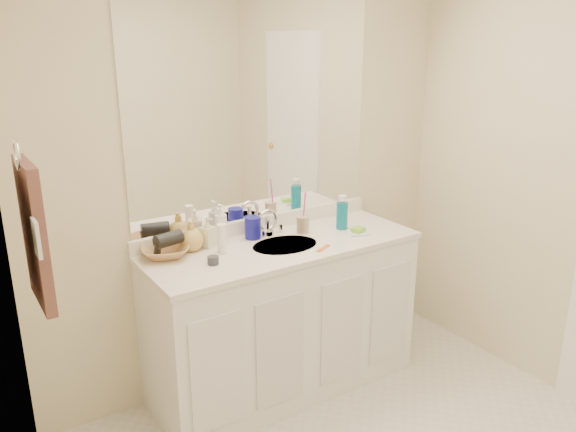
# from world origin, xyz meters

# --- Properties ---
(wall_back) EXTENTS (2.60, 0.02, 2.40)m
(wall_back) POSITION_xyz_m (0.00, 1.30, 1.20)
(wall_back) COLOR beige
(wall_back) RESTS_ON floor
(wall_left) EXTENTS (0.02, 2.60, 2.40)m
(wall_left) POSITION_xyz_m (-1.30, 0.00, 1.20)
(wall_left) COLOR beige
(wall_left) RESTS_ON floor
(vanity_cabinet) EXTENTS (1.50, 0.55, 0.85)m
(vanity_cabinet) POSITION_xyz_m (0.00, 1.02, 0.42)
(vanity_cabinet) COLOR white
(vanity_cabinet) RESTS_ON floor
(countertop) EXTENTS (1.52, 0.57, 0.03)m
(countertop) POSITION_xyz_m (0.00, 1.02, 0.86)
(countertop) COLOR white
(countertop) RESTS_ON vanity_cabinet
(backsplash) EXTENTS (1.52, 0.03, 0.08)m
(backsplash) POSITION_xyz_m (0.00, 1.29, 0.92)
(backsplash) COLOR white
(backsplash) RESTS_ON countertop
(sink_basin) EXTENTS (0.37, 0.37, 0.02)m
(sink_basin) POSITION_xyz_m (0.00, 1.00, 0.87)
(sink_basin) COLOR beige
(sink_basin) RESTS_ON countertop
(faucet) EXTENTS (0.02, 0.02, 0.11)m
(faucet) POSITION_xyz_m (0.00, 1.18, 0.94)
(faucet) COLOR silver
(faucet) RESTS_ON countertop
(mirror) EXTENTS (1.48, 0.01, 1.20)m
(mirror) POSITION_xyz_m (0.00, 1.29, 1.56)
(mirror) COLOR white
(mirror) RESTS_ON wall_back
(blue_mug) EXTENTS (0.12, 0.12, 0.12)m
(blue_mug) POSITION_xyz_m (-0.09, 1.19, 0.94)
(blue_mug) COLOR navy
(blue_mug) RESTS_ON countertop
(tan_cup) EXTENTS (0.09, 0.09, 0.10)m
(tan_cup) POSITION_xyz_m (0.19, 1.11, 0.93)
(tan_cup) COLOR tan
(tan_cup) RESTS_ON countertop
(toothbrush) EXTENTS (0.01, 0.04, 0.18)m
(toothbrush) POSITION_xyz_m (0.20, 1.11, 1.03)
(toothbrush) COLOR #F841A1
(toothbrush) RESTS_ON tan_cup
(mouthwash_bottle) EXTENTS (0.08, 0.08, 0.16)m
(mouthwash_bottle) POSITION_xyz_m (0.42, 1.05, 0.96)
(mouthwash_bottle) COLOR #0B6F8A
(mouthwash_bottle) RESTS_ON countertop
(soap_dish) EXTENTS (0.13, 0.12, 0.01)m
(soap_dish) POSITION_xyz_m (0.44, 0.92, 0.89)
(soap_dish) COLOR white
(soap_dish) RESTS_ON countertop
(green_soap) EXTENTS (0.08, 0.07, 0.03)m
(green_soap) POSITION_xyz_m (0.44, 0.92, 0.90)
(green_soap) COLOR #81D333
(green_soap) RESTS_ON soap_dish
(orange_comb) EXTENTS (0.11, 0.07, 0.00)m
(orange_comb) POSITION_xyz_m (0.14, 0.84, 0.88)
(orange_comb) COLOR orange
(orange_comb) RESTS_ON countertop
(dark_jar) EXTENTS (0.07, 0.07, 0.04)m
(dark_jar) POSITION_xyz_m (-0.44, 0.97, 0.90)
(dark_jar) COLOR #33343A
(dark_jar) RESTS_ON countertop
(extra_white_bottle) EXTENTS (0.05, 0.05, 0.15)m
(extra_white_bottle) POSITION_xyz_m (-0.34, 1.09, 0.96)
(extra_white_bottle) COLOR white
(extra_white_bottle) RESTS_ON countertop
(soap_bottle_white) EXTENTS (0.08, 0.08, 0.21)m
(soap_bottle_white) POSITION_xyz_m (-0.26, 1.25, 0.98)
(soap_bottle_white) COLOR white
(soap_bottle_white) RESTS_ON countertop
(soap_bottle_cream) EXTENTS (0.10, 0.10, 0.16)m
(soap_bottle_cream) POSITION_xyz_m (-0.36, 1.21, 0.96)
(soap_bottle_cream) COLOR #F5EAC8
(soap_bottle_cream) RESTS_ON countertop
(soap_bottle_yellow) EXTENTS (0.16, 0.16, 0.16)m
(soap_bottle_yellow) POSITION_xyz_m (-0.45, 1.20, 0.96)
(soap_bottle_yellow) COLOR #D4AB52
(soap_bottle_yellow) RESTS_ON countertop
(wicker_basket) EXTENTS (0.31, 0.31, 0.06)m
(wicker_basket) POSITION_xyz_m (-0.60, 1.19, 0.91)
(wicker_basket) COLOR #AE7B46
(wicker_basket) RESTS_ON countertop
(hair_dryer) EXTENTS (0.16, 0.10, 0.07)m
(hair_dryer) POSITION_xyz_m (-0.58, 1.19, 0.97)
(hair_dryer) COLOR black
(hair_dryer) RESTS_ON wicker_basket
(towel_ring) EXTENTS (0.01, 0.11, 0.11)m
(towel_ring) POSITION_xyz_m (-1.27, 0.77, 1.55)
(towel_ring) COLOR silver
(towel_ring) RESTS_ON wall_left
(hand_towel) EXTENTS (0.04, 0.32, 0.55)m
(hand_towel) POSITION_xyz_m (-1.25, 0.77, 1.25)
(hand_towel) COLOR #4B2D28
(hand_towel) RESTS_ON towel_ring
(switch_plate) EXTENTS (0.01, 0.08, 0.13)m
(switch_plate) POSITION_xyz_m (-1.27, 0.57, 1.30)
(switch_plate) COLOR silver
(switch_plate) RESTS_ON wall_left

